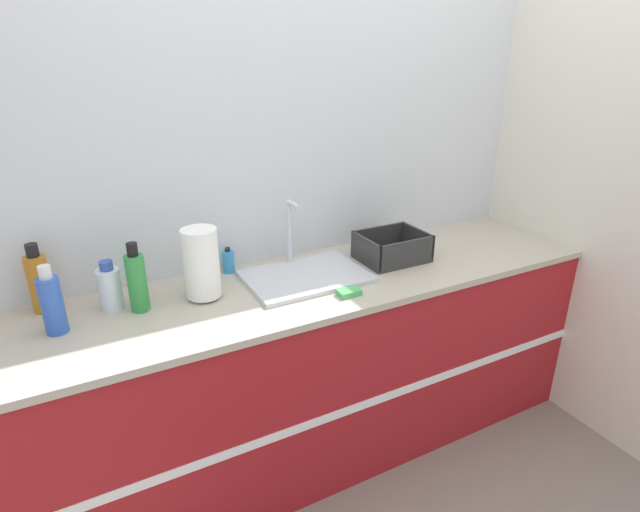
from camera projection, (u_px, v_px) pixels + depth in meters
ground_plane at (353, 486)px, 2.23m from camera, size 12.00×12.00×0.00m
wall_back at (287, 170)px, 2.26m from camera, size 4.95×0.06×2.60m
wall_right at (547, 157)px, 2.55m from camera, size 0.06×2.61×2.60m
counter_cabinet at (321, 366)px, 2.31m from camera, size 2.57×0.63×0.90m
sink at (305, 274)px, 2.14m from camera, size 0.51×0.36×0.31m
paper_towel_roll at (201, 264)px, 1.92m from camera, size 0.14×0.14×0.29m
dish_rack at (392, 250)px, 2.32m from camera, size 0.30×0.24×0.13m
bottle_green at (137, 281)px, 1.84m from camera, size 0.07×0.07×0.27m
bottle_clear at (110, 288)px, 1.86m from camera, size 0.09×0.09×0.19m
bottle_amber at (39, 282)px, 1.83m from camera, size 0.08×0.08×0.27m
bottle_blue at (52, 304)px, 1.69m from camera, size 0.07×0.07×0.25m
soap_dispenser at (228, 261)px, 2.18m from camera, size 0.05×0.05×0.12m
sponge at (349, 292)px, 1.99m from camera, size 0.09×0.06×0.02m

